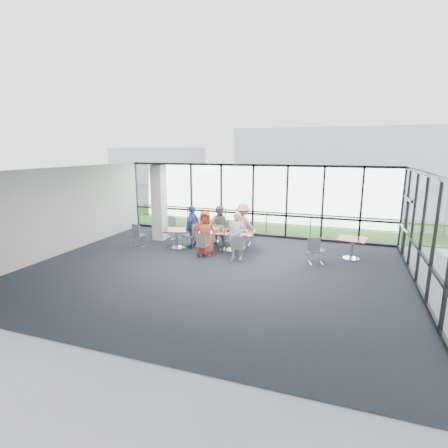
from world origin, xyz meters
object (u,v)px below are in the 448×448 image
(structural_column, at_px, (159,203))
(chair_spare_r, at_px, (316,250))
(chair_main_nl, at_px, (203,246))
(side_table_left, at_px, (176,232))
(side_table_right, at_px, (352,241))
(diner_far_left, at_px, (219,225))
(diner_far_right, at_px, (243,225))
(diner_near_left, at_px, (205,233))
(chair_spare_la, at_px, (138,235))
(diner_near_right, at_px, (237,236))
(chair_spare_lb, at_px, (171,228))
(chair_main_fl, at_px, (222,232))
(main_table, at_px, (227,234))
(chair_main_nr, at_px, (238,248))
(diner_end, at_px, (192,227))
(chair_main_end, at_px, (190,236))
(chair_main_fr, at_px, (245,234))

(structural_column, relative_size, chair_spare_r, 3.43)
(chair_main_nl, bearing_deg, side_table_left, 159.51)
(side_table_right, relative_size, chair_spare_r, 1.19)
(diner_far_left, bearing_deg, diner_far_right, -169.85)
(diner_near_left, bearing_deg, chair_spare_la, 160.46)
(diner_near_right, xyz_separation_m, diner_far_left, (-1.32, 1.75, -0.04))
(side_table_right, bearing_deg, chair_spare_lb, 176.31)
(chair_main_fl, xyz_separation_m, chair_spare_la, (-2.92, -1.82, 0.03))
(side_table_left, xyz_separation_m, diner_far_left, (1.36, 1.18, 0.16))
(main_table, distance_m, chair_main_nl, 1.24)
(chair_spare_la, height_order, chair_spare_r, chair_spare_la)
(chair_main_fl, height_order, chair_spare_la, chair_spare_la)
(chair_main_nr, distance_m, chair_main_fl, 2.57)
(diner_far_left, bearing_deg, diner_near_left, 95.89)
(side_table_left, height_order, chair_spare_lb, chair_spare_lb)
(main_table, xyz_separation_m, chair_main_fl, (-0.58, 1.10, -0.20))
(diner_end, distance_m, chair_spare_la, 2.23)
(side_table_right, distance_m, chair_main_end, 6.06)
(diner_far_right, height_order, chair_main_fl, diner_far_right)
(side_table_left, height_order, chair_main_nl, chair_main_nl)
(diner_far_right, bearing_deg, chair_spare_lb, 9.49)
(diner_far_right, height_order, chair_main_fr, diner_far_right)
(chair_main_nr, relative_size, chair_main_end, 0.95)
(chair_main_nl, height_order, chair_main_nr, chair_main_nr)
(diner_near_right, relative_size, chair_spare_r, 1.80)
(diner_end, distance_m, chair_main_fr, 2.18)
(diner_far_left, distance_m, chair_main_nl, 1.96)
(diner_near_right, bearing_deg, side_table_right, 29.17)
(structural_column, distance_m, chair_spare_lb, 1.24)
(diner_near_left, relative_size, chair_spare_r, 1.78)
(diner_end, bearing_deg, chair_main_nr, 69.46)
(chair_main_nl, bearing_deg, diner_far_right, 72.96)
(chair_main_fr, bearing_deg, side_table_left, 23.25)
(diner_end, bearing_deg, chair_spare_r, 88.98)
(diner_near_left, xyz_separation_m, chair_spare_la, (-2.97, 0.15, -0.36))
(side_table_left, bearing_deg, diner_near_right, -12.02)
(diner_far_right, distance_m, chair_main_end, 2.18)
(main_table, relative_size, diner_near_right, 1.31)
(diner_end, xyz_separation_m, chair_main_fl, (0.83, 1.14, -0.40))
(diner_near_left, bearing_deg, chair_main_fr, 46.62)
(chair_main_fl, bearing_deg, side_table_right, 159.46)
(chair_main_nr, bearing_deg, chair_spare_lb, 151.93)
(diner_near_left, relative_size, diner_end, 0.98)
(chair_main_end, bearing_deg, diner_end, 138.46)
(diner_end, height_order, chair_main_end, diner_end)
(structural_column, distance_m, diner_near_left, 3.23)
(structural_column, relative_size, diner_far_left, 2.00)
(structural_column, xyz_separation_m, diner_near_left, (2.74, -1.53, -0.77))
(diner_near_right, distance_m, diner_end, 2.29)
(main_table, xyz_separation_m, side_table_left, (-1.97, -0.36, -0.00))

